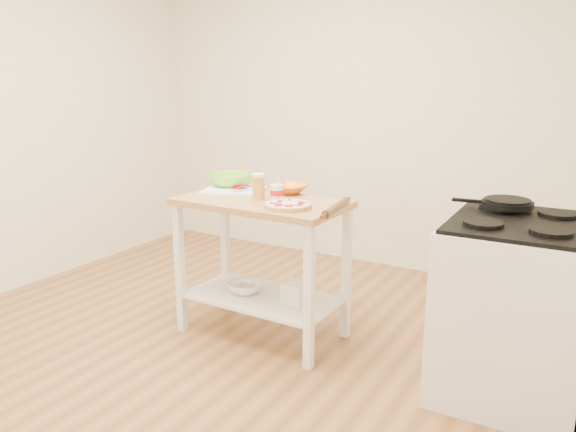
# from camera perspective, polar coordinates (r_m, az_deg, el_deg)

# --- Properties ---
(room_shell) EXTENTS (4.04, 4.54, 2.74)m
(room_shell) POSITION_cam_1_polar(r_m,az_deg,el_deg) (3.09, -10.40, 8.30)
(room_shell) COLOR #9A6739
(room_shell) RESTS_ON ground
(prep_island) EXTENTS (1.06, 0.59, 0.90)m
(prep_island) POSITION_cam_1_polar(r_m,az_deg,el_deg) (3.56, -2.68, -2.39)
(prep_island) COLOR #B38149
(prep_island) RESTS_ON ground
(gas_stove) EXTENTS (0.71, 0.83, 1.11)m
(gas_stove) POSITION_cam_1_polar(r_m,az_deg,el_deg) (3.19, 21.90, -8.57)
(gas_stove) COLOR white
(gas_stove) RESTS_ON ground
(skillet) EXTENTS (0.42, 0.27, 0.03)m
(skillet) POSITION_cam_1_polar(r_m,az_deg,el_deg) (3.26, 21.27, 1.17)
(skillet) COLOR black
(skillet) RESTS_ON gas_stove
(pizza) EXTENTS (0.28, 0.28, 0.04)m
(pizza) POSITION_cam_1_polar(r_m,az_deg,el_deg) (3.27, -0.01, 1.13)
(pizza) COLOR tan
(pizza) RESTS_ON prep_island
(cutting_board) EXTENTS (0.48, 0.42, 0.04)m
(cutting_board) POSITION_cam_1_polar(r_m,az_deg,el_deg) (3.77, -5.51, 2.67)
(cutting_board) COLOR white
(cutting_board) RESTS_ON prep_island
(spatula) EXTENTS (0.11, 0.14, 0.01)m
(spatula) POSITION_cam_1_polar(r_m,az_deg,el_deg) (3.70, -4.62, 2.59)
(spatula) COLOR #43C2CD
(spatula) RESTS_ON cutting_board
(knife) EXTENTS (0.27, 0.05, 0.01)m
(knife) POSITION_cam_1_polar(r_m,az_deg,el_deg) (3.92, -5.58, 3.23)
(knife) COLOR silver
(knife) RESTS_ON cutting_board
(orange_bowl) EXTENTS (0.26, 0.26, 0.06)m
(orange_bowl) POSITION_cam_1_polar(r_m,az_deg,el_deg) (3.69, 0.12, 2.81)
(orange_bowl) COLOR orange
(orange_bowl) RESTS_ON prep_island
(green_bowl) EXTENTS (0.33, 0.33, 0.09)m
(green_bowl) POSITION_cam_1_polar(r_m,az_deg,el_deg) (3.91, -5.78, 3.63)
(green_bowl) COLOR #7CDB33
(green_bowl) RESTS_ON prep_island
(beer_pint) EXTENTS (0.08, 0.08, 0.16)m
(beer_pint) POSITION_cam_1_polar(r_m,az_deg,el_deg) (3.48, -3.01, 3.01)
(beer_pint) COLOR gold
(beer_pint) RESTS_ON prep_island
(yogurt_tub) EXTENTS (0.08, 0.08, 0.17)m
(yogurt_tub) POSITION_cam_1_polar(r_m,az_deg,el_deg) (3.47, -1.13, 2.41)
(yogurt_tub) COLOR white
(yogurt_tub) RESTS_ON prep_island
(rolling_pin) EXTENTS (0.10, 0.40, 0.05)m
(rolling_pin) POSITION_cam_1_polar(r_m,az_deg,el_deg) (3.18, 4.92, 0.84)
(rolling_pin) COLOR #5D3415
(rolling_pin) RESTS_ON prep_island
(shelf_glass_bowl) EXTENTS (0.28, 0.28, 0.07)m
(shelf_glass_bowl) POSITION_cam_1_polar(r_m,az_deg,el_deg) (3.73, -4.34, -7.24)
(shelf_glass_bowl) COLOR silver
(shelf_glass_bowl) RESTS_ON prep_island
(shelf_bin) EXTENTS (0.14, 0.14, 0.13)m
(shelf_bin) POSITION_cam_1_polar(r_m,az_deg,el_deg) (3.55, 0.70, -7.81)
(shelf_bin) COLOR white
(shelf_bin) RESTS_ON prep_island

